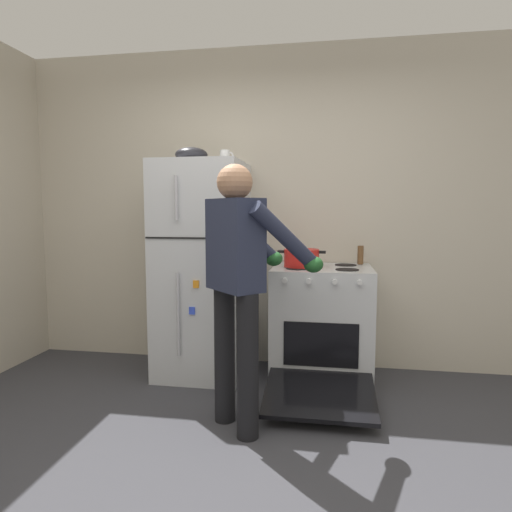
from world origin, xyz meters
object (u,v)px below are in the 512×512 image
Objects in this scene: person_cook at (241,273)px; pepper_mill at (360,255)px; coffee_mug at (225,156)px; stove_range at (322,325)px; refrigerator at (203,269)px; red_pot at (301,258)px; mixing_bowl at (191,155)px.

person_cook is 10.79× the size of pepper_mill.
coffee_mug reaches higher than pepper_mill.
stove_range is at bearing 60.76° from person_cook.
refrigerator reaches higher than red_pot.
stove_range is 10.79× the size of coffee_mug.
refrigerator is 1.07× the size of person_cook.
red_pot is (0.80, -0.05, 0.11)m from refrigerator.
red_pot is 0.52m from pepper_mill.
person_cook is 0.87m from red_pot.
stove_range is 0.65m from pepper_mill.
mixing_bowl reaches higher than red_pot.
person_cook is at bearing -71.24° from coffee_mug.
mixing_bowl is (-0.08, 0.00, 0.92)m from refrigerator.
mixing_bowl is at bearing 179.79° from refrigerator.
pepper_mill is (0.30, 0.22, 0.54)m from stove_range.
person_cook is 6.23× the size of mixing_bowl.
person_cook is at bearing -119.24° from stove_range.
refrigerator is 1.28m from pepper_mill.
coffee_mug is at bearing 108.76° from person_cook.
refrigerator is 15.33× the size of coffee_mug.
red_pot is 3.29× the size of coffee_mug.
coffee_mug reaches higher than stove_range.
refrigerator is 0.93m from coffee_mug.
coffee_mug is at bearing 170.84° from red_pot.
pepper_mill is (1.08, 0.15, -0.79)m from coffee_mug.
mixing_bowl is at bearing 176.76° from red_pot.
refrigerator is 0.81m from red_pot.
refrigerator is 1.42× the size of stove_range.
coffee_mug is (-0.78, 0.07, 1.32)m from stove_range.
red_pot is at bearing -168.60° from stove_range.
stove_range is at bearing -4.96° from coffee_mug.
stove_range is 3.28× the size of red_pot.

